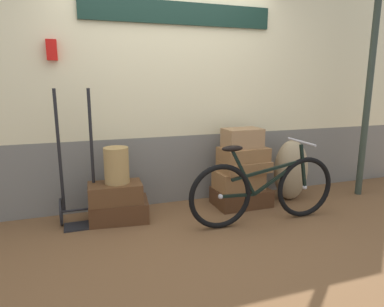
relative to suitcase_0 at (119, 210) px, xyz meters
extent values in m
cube|color=brown|center=(0.67, -0.41, -0.14)|extent=(9.09, 5.20, 0.06)
cube|color=slate|center=(0.67, 0.44, 0.30)|extent=(7.09, 0.20, 0.81)
cube|color=beige|center=(0.67, 0.44, 1.70)|extent=(7.09, 0.20, 1.99)
cube|color=#142D23|center=(0.79, 0.32, 2.06)|extent=(2.16, 0.04, 0.24)
cube|color=red|center=(-0.55, 0.30, 1.64)|extent=(0.10, 0.08, 0.20)
cylinder|color=#2D382D|center=(3.05, -0.16, 1.29)|extent=(0.08, 0.08, 2.80)
cube|color=#4C2D19|center=(0.00, 0.00, 0.00)|extent=(0.64, 0.48, 0.21)
cube|color=brown|center=(-0.04, -0.03, 0.21)|extent=(0.55, 0.35, 0.20)
cube|color=#4C2D19|center=(1.42, -0.02, -0.01)|extent=(0.64, 0.45, 0.20)
cube|color=olive|center=(1.39, 0.00, 0.20)|extent=(0.56, 0.39, 0.22)
cube|color=olive|center=(1.44, -0.03, 0.37)|extent=(0.57, 0.39, 0.12)
cube|color=olive|center=(1.44, -0.01, 0.51)|extent=(0.56, 0.39, 0.15)
cube|color=#9E754C|center=(1.44, 0.02, 0.69)|extent=(0.44, 0.30, 0.22)
cylinder|color=#A8844C|center=(-0.01, -0.01, 0.49)|extent=(0.25, 0.25, 0.37)
torus|color=black|center=(-0.58, 0.06, 0.03)|extent=(0.02, 0.28, 0.28)
torus|color=black|center=(-0.21, 0.06, 0.03)|extent=(0.02, 0.28, 0.28)
cylinder|color=black|center=(-0.39, 0.06, 0.03)|extent=(0.37, 0.02, 0.02)
cylinder|color=black|center=(-0.55, 0.06, 0.65)|extent=(0.03, 0.12, 1.24)
cylinder|color=black|center=(-0.24, 0.06, 0.65)|extent=(0.03, 0.12, 1.24)
cube|color=black|center=(-0.39, -0.05, -0.10)|extent=(0.33, 0.22, 0.02)
ellipsoid|color=#9E8966|center=(2.09, -0.03, 0.27)|extent=(0.42, 0.36, 0.75)
torus|color=black|center=(0.92, -0.54, 0.22)|extent=(0.66, 0.06, 0.66)
sphere|color=#B2B2B7|center=(0.92, -0.54, 0.22)|extent=(0.05, 0.05, 0.05)
torus|color=black|center=(1.90, -0.56, 0.22)|extent=(0.66, 0.06, 0.66)
sphere|color=#B2B2B7|center=(1.90, -0.56, 0.22)|extent=(0.05, 0.05, 0.05)
cube|color=black|center=(1.56, -0.55, 0.36)|extent=(0.54, 0.04, 0.33)
cube|color=black|center=(1.17, -0.54, 0.44)|extent=(0.28, 0.03, 0.49)
cube|color=black|center=(1.11, -0.54, 0.21)|extent=(0.37, 0.03, 0.04)
cube|color=black|center=(1.43, -0.55, 0.45)|extent=(0.78, 0.04, 0.16)
cube|color=black|center=(1.86, -0.56, 0.46)|extent=(0.11, 0.03, 0.47)
ellipsoid|color=black|center=(1.04, -0.54, 0.70)|extent=(0.22, 0.09, 0.06)
cylinder|color=#A5A5AD|center=(1.82, -0.55, 0.72)|extent=(0.03, 0.46, 0.02)
camera|label=1|loc=(-0.39, -3.47, 1.34)|focal=31.98mm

